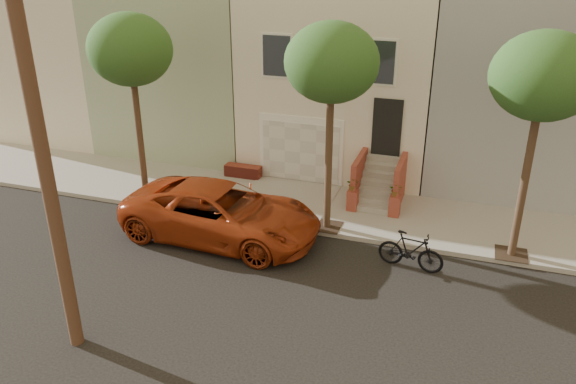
% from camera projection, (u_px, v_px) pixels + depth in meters
% --- Properties ---
extents(ground, '(90.00, 90.00, 0.00)m').
position_uv_depth(ground, '(251.00, 291.00, 14.87)').
color(ground, black).
rests_on(ground, ground).
extents(sidewalk, '(40.00, 3.70, 0.15)m').
position_uv_depth(sidewalk, '(309.00, 205.00, 19.48)').
color(sidewalk, '#99978B').
rests_on(sidewalk, ground).
extents(house_row, '(33.10, 11.70, 7.00)m').
position_uv_depth(house_row, '(351.00, 68.00, 23.09)').
color(house_row, beige).
rests_on(house_row, sidewalk).
extents(tree_left, '(2.70, 2.57, 6.30)m').
position_uv_depth(tree_left, '(130.00, 51.00, 17.72)').
color(tree_left, '#2D2116').
rests_on(tree_left, sidewalk).
extents(tree_mid, '(2.70, 2.57, 6.30)m').
position_uv_depth(tree_mid, '(332.00, 64.00, 15.83)').
color(tree_mid, '#2D2116').
rests_on(tree_mid, sidewalk).
extents(tree_right, '(2.70, 2.57, 6.30)m').
position_uv_depth(tree_right, '(544.00, 78.00, 14.24)').
color(tree_right, '#2D2116').
rests_on(tree_right, sidewalk).
extents(pickup_truck, '(6.22, 3.10, 1.69)m').
position_uv_depth(pickup_truck, '(221.00, 213.00, 17.21)').
color(pickup_truck, '#932F10').
rests_on(pickup_truck, ground).
extents(motorcycle, '(1.90, 0.78, 1.11)m').
position_uv_depth(motorcycle, '(411.00, 251.00, 15.67)').
color(motorcycle, black).
rests_on(motorcycle, ground).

